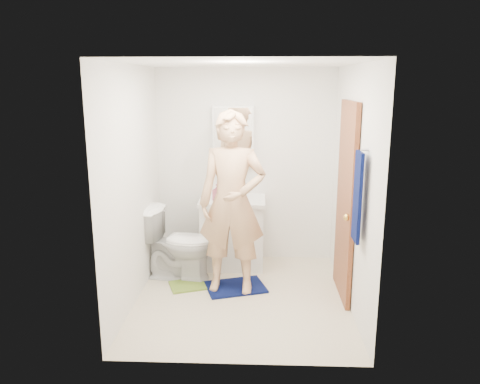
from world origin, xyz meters
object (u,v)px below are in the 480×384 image
(vanity_cabinet, at_px, (233,234))
(toothbrush_cup, at_px, (242,194))
(man, at_px, (232,203))
(toilet, at_px, (179,243))
(medicine_cabinet, at_px, (233,135))
(soap_dispenser, at_px, (217,192))
(towel, at_px, (358,197))

(vanity_cabinet, distance_m, toothbrush_cup, 0.51)
(vanity_cabinet, bearing_deg, man, -87.01)
(toilet, bearing_deg, man, -107.67)
(man, bearing_deg, medicine_cabinet, 97.36)
(toothbrush_cup, height_order, man, man)
(toilet, xyz_separation_m, soap_dispenser, (0.42, 0.35, 0.53))
(medicine_cabinet, height_order, man, man)
(medicine_cabinet, relative_size, man, 0.36)
(vanity_cabinet, height_order, medicine_cabinet, medicine_cabinet)
(towel, xyz_separation_m, toothbrush_cup, (-1.07, 1.57, -0.35))
(man, bearing_deg, toothbrush_cup, 89.93)
(soap_dispenser, xyz_separation_m, toothbrush_cup, (0.29, 0.14, -0.05))
(towel, xyz_separation_m, soap_dispenser, (-1.36, 1.42, -0.30))
(vanity_cabinet, height_order, toothbrush_cup, toothbrush_cup)
(toilet, bearing_deg, medicine_cabinet, -33.74)
(toilet, bearing_deg, vanity_cabinet, -46.01)
(medicine_cabinet, distance_m, toilet, 1.47)
(towel, xyz_separation_m, toilet, (-1.78, 1.07, -0.83))
(towel, bearing_deg, soap_dispenser, 133.73)
(toilet, height_order, toothbrush_cup, toothbrush_cup)
(medicine_cabinet, bearing_deg, toilet, -133.32)
(man, bearing_deg, toilet, 157.82)
(vanity_cabinet, distance_m, soap_dispenser, 0.58)
(vanity_cabinet, height_order, towel, towel)
(vanity_cabinet, relative_size, towel, 1.00)
(soap_dispenser, distance_m, toothbrush_cup, 0.33)
(toothbrush_cup, xyz_separation_m, man, (-0.07, -0.82, 0.10))
(toilet, bearing_deg, soap_dispenser, -40.73)
(towel, relative_size, toilet, 0.96)
(soap_dispenser, bearing_deg, toilet, -140.32)
(soap_dispenser, bearing_deg, man, -72.05)
(towel, distance_m, soap_dispenser, 1.99)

